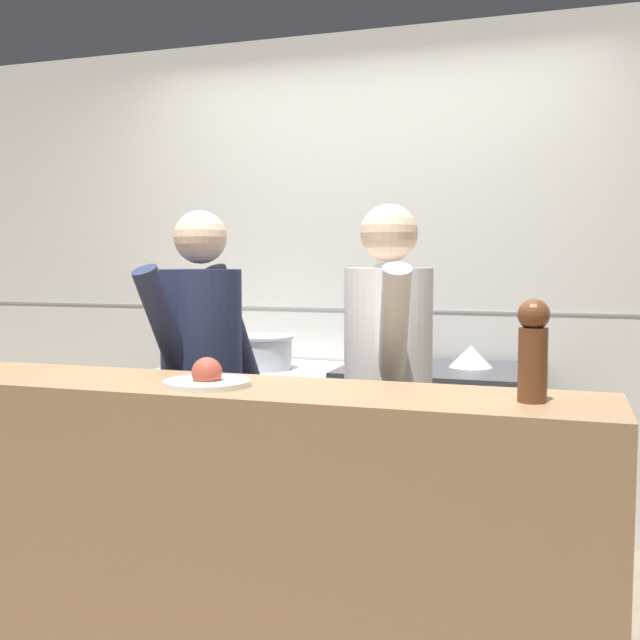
% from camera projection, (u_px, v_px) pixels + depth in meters
% --- Properties ---
extents(wall_back_tiled, '(8.00, 0.06, 2.60)m').
position_uv_depth(wall_back_tiled, '(364.00, 281.00, 3.98)').
color(wall_back_tiled, silver).
rests_on(wall_back_tiled, ground_plane).
extents(oven_range, '(0.90, 0.71, 0.87)m').
position_uv_depth(oven_range, '(255.00, 452.00, 3.82)').
color(oven_range, '#232326').
rests_on(oven_range, ground_plane).
extents(prep_counter, '(0.93, 0.65, 0.91)m').
position_uv_depth(prep_counter, '(441.00, 464.00, 3.52)').
color(prep_counter, '#38383D').
rests_on(prep_counter, ground_plane).
extents(pass_counter, '(2.34, 0.45, 1.02)m').
position_uv_depth(pass_counter, '(229.00, 544.00, 2.38)').
color(pass_counter, '#93704C').
rests_on(pass_counter, ground_plane).
extents(stock_pot, '(0.33, 0.33, 0.17)m').
position_uv_depth(stock_pot, '(260.00, 351.00, 3.72)').
color(stock_pot, '#B7BABF').
rests_on(stock_pot, oven_range).
extents(mixing_bowl_steel, '(0.20, 0.20, 0.10)m').
position_uv_depth(mixing_bowl_steel, '(471.00, 356.00, 3.50)').
color(mixing_bowl_steel, '#B7BABF').
rests_on(mixing_bowl_steel, prep_counter).
extents(plated_dish_main, '(0.27, 0.27, 0.09)m').
position_uv_depth(plated_dish_main, '(207.00, 379.00, 2.31)').
color(plated_dish_main, white).
rests_on(plated_dish_main, pass_counter).
extents(pepper_mill, '(0.09, 0.09, 0.28)m').
position_uv_depth(pepper_mill, '(533.00, 348.00, 2.04)').
color(pepper_mill, brown).
rests_on(pepper_mill, pass_counter).
extents(chef_head_cook, '(0.40, 0.70, 1.61)m').
position_uv_depth(chef_head_cook, '(202.00, 388.00, 3.03)').
color(chef_head_cook, black).
rests_on(chef_head_cook, ground_plane).
extents(chef_sous, '(0.42, 0.70, 1.62)m').
position_uv_depth(chef_sous, '(388.00, 397.00, 2.80)').
color(chef_sous, black).
rests_on(chef_sous, ground_plane).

